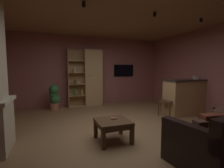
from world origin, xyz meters
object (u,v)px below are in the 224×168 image
Objects in this scene: bookshelf_cabinet at (91,78)px; dining_chair at (168,98)px; leather_couch at (220,141)px; table_book_0 at (114,118)px; coffee_table at (113,124)px; kitchen_bar_counter at (188,96)px; potted_floor_plant at (54,96)px; wall_mounted_tv at (124,71)px; tissue_box at (196,78)px.

bookshelf_cabinet reaches higher than dining_chair.
leather_couch reaches higher than table_book_0.
kitchen_bar_counter is at bearing 19.39° from coffee_table.
leather_couch is (-1.63, -2.25, -0.24)m from kitchen_bar_counter.
coffee_table is at bearing -70.85° from potted_floor_plant.
bookshelf_cabinet reaches higher than kitchen_bar_counter.
coffee_table is 3.15m from potted_floor_plant.
kitchen_bar_counter reaches higher than coffee_table.
coffee_table is at bearing 137.16° from leather_couch.
coffee_table is at bearing -120.41° from table_book_0.
kitchen_bar_counter is at bearing -40.72° from bookshelf_cabinet.
leather_couch is 4.80m from potted_floor_plant.
table_book_0 is 0.12× the size of potted_floor_plant.
bookshelf_cabinet is at bearing -171.99° from wall_mounted_tv.
coffee_table is 5.76× the size of table_book_0.
bookshelf_cabinet is 2.34× the size of dining_chair.
leather_couch is at bearing -60.79° from potted_floor_plant.
coffee_table is 0.72× the size of wall_mounted_tv.
potted_floor_plant is at bearing 149.87° from dining_chair.
bookshelf_cabinet is 19.33× the size of table_book_0.
table_book_0 is (-0.29, -3.21, -0.63)m from bookshelf_cabinet.
wall_mounted_tv is (-1.30, 2.55, 0.20)m from tissue_box.
dining_chair is (-0.71, 0.05, -0.02)m from kitchen_bar_counter.
dining_chair is 3.77m from potted_floor_plant.
dining_chair is at bearing 170.64° from tissue_box.
bookshelf_cabinet reaches higher than potted_floor_plant.
wall_mounted_tv is (1.82, 3.49, 1.02)m from coffee_table.
potted_floor_plant is at bearing 110.27° from table_book_0.
potted_floor_plant is (-2.34, 4.19, 0.16)m from leather_couch.
table_book_0 is at bearing -117.54° from wall_mounted_tv.
tissue_box is (0.19, -0.10, 0.60)m from kitchen_bar_counter.
leather_couch is 1.78m from coffee_table.
potted_floor_plant is (-3.97, 1.94, -0.07)m from kitchen_bar_counter.
coffee_table is (-3.13, -0.93, -0.82)m from tissue_box.
table_book_0 reaches higher than coffee_table.
leather_couch is at bearing -130.22° from tissue_box.
coffee_table is at bearing -95.72° from bookshelf_cabinet.
bookshelf_cabinet is at bearing 130.86° from dining_chair.
kitchen_bar_counter is 2.81m from wall_mounted_tv.
dining_chair reaches higher than table_book_0.
tissue_box is 1.08× the size of table_book_0.
dining_chair is 1.03× the size of wall_mounted_tv.
coffee_table is (-1.31, 1.21, 0.02)m from leather_couch.
wall_mounted_tv reaches higher than tissue_box.
table_book_0 is 0.12× the size of wall_mounted_tv.
leather_couch reaches higher than coffee_table.
kitchen_bar_counter is at bearing -3.92° from dining_chair.
bookshelf_cabinet is 4.66m from leather_couch.
table_book_0 is at bearing -95.14° from bookshelf_cabinet.
bookshelf_cabinet is 3.28m from table_book_0.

